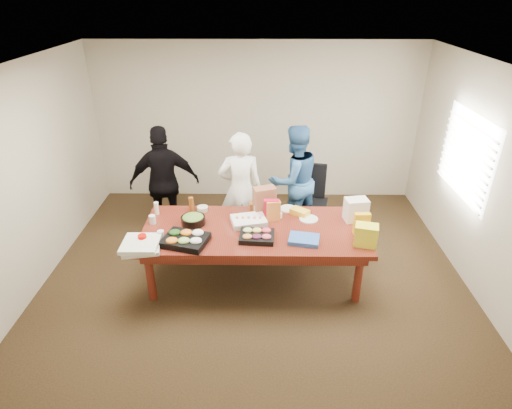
{
  "coord_description": "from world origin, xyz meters",
  "views": [
    {
      "loc": [
        0.08,
        -4.52,
        3.46
      ],
      "look_at": [
        0.02,
        0.1,
        1.04
      ],
      "focal_mm": 29.56,
      "sensor_mm": 36.0,
      "label": 1
    }
  ],
  "objects_px": {
    "conference_table": "(255,253)",
    "office_chair": "(312,202)",
    "person_center": "(240,190)",
    "sheet_cake": "(249,221)",
    "salad_bowl": "(193,220)",
    "person_right": "(294,180)"
  },
  "relations": [
    {
      "from": "person_center",
      "to": "sheet_cake",
      "type": "relative_size",
      "value": 4.02
    },
    {
      "from": "salad_bowl",
      "to": "person_right",
      "type": "bearing_deg",
      "value": 40.17
    },
    {
      "from": "conference_table",
      "to": "person_center",
      "type": "xyz_separation_m",
      "value": [
        -0.22,
        0.91,
        0.48
      ]
    },
    {
      "from": "office_chair",
      "to": "salad_bowl",
      "type": "relative_size",
      "value": 3.27
    },
    {
      "from": "office_chair",
      "to": "sheet_cake",
      "type": "xyz_separation_m",
      "value": [
        -0.94,
        -1.09,
        0.28
      ]
    },
    {
      "from": "office_chair",
      "to": "sheet_cake",
      "type": "distance_m",
      "value": 1.47
    },
    {
      "from": "person_right",
      "to": "conference_table",
      "type": "bearing_deg",
      "value": 37.81
    },
    {
      "from": "conference_table",
      "to": "salad_bowl",
      "type": "bearing_deg",
      "value": 171.96
    },
    {
      "from": "office_chair",
      "to": "person_right",
      "type": "distance_m",
      "value": 0.46
    },
    {
      "from": "conference_table",
      "to": "office_chair",
      "type": "height_order",
      "value": "office_chair"
    },
    {
      "from": "office_chair",
      "to": "person_center",
      "type": "distance_m",
      "value": 1.18
    },
    {
      "from": "office_chair",
      "to": "person_center",
      "type": "xyz_separation_m",
      "value": [
        -1.08,
        -0.31,
        0.35
      ]
    },
    {
      "from": "conference_table",
      "to": "person_right",
      "type": "relative_size",
      "value": 1.65
    },
    {
      "from": "office_chair",
      "to": "person_center",
      "type": "relative_size",
      "value": 0.59
    },
    {
      "from": "person_right",
      "to": "salad_bowl",
      "type": "bearing_deg",
      "value": 12.55
    },
    {
      "from": "conference_table",
      "to": "person_center",
      "type": "height_order",
      "value": "person_center"
    },
    {
      "from": "person_right",
      "to": "sheet_cake",
      "type": "height_order",
      "value": "person_right"
    },
    {
      "from": "person_center",
      "to": "sheet_cake",
      "type": "height_order",
      "value": "person_center"
    },
    {
      "from": "office_chair",
      "to": "person_right",
      "type": "height_order",
      "value": "person_right"
    },
    {
      "from": "office_chair",
      "to": "salad_bowl",
      "type": "xyz_separation_m",
      "value": [
        -1.65,
        -1.11,
        0.3
      ]
    },
    {
      "from": "person_right",
      "to": "salad_bowl",
      "type": "distance_m",
      "value": 1.77
    },
    {
      "from": "conference_table",
      "to": "person_right",
      "type": "bearing_deg",
      "value": 65.43
    }
  ]
}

